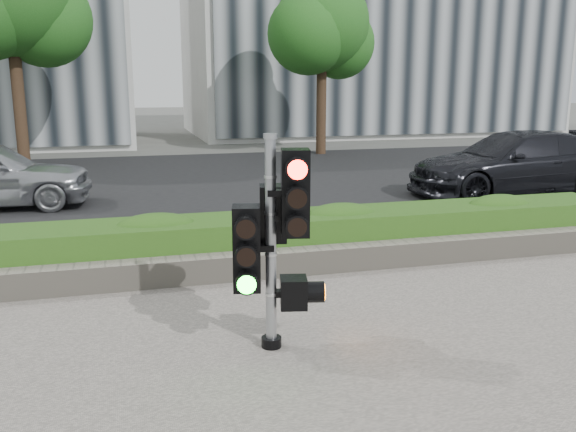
{
  "coord_description": "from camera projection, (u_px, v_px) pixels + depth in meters",
  "views": [
    {
      "loc": [
        -1.6,
        -5.78,
        2.6
      ],
      "look_at": [
        0.15,
        0.6,
        1.14
      ],
      "focal_mm": 38.0,
      "sensor_mm": 36.0,
      "label": 1
    }
  ],
  "objects": [
    {
      "name": "curb",
      "position": [
        235.0,
        251.0,
        9.37
      ],
      "size": [
        60.0,
        0.25,
        0.12
      ],
      "primitive_type": "cube",
      "color": "gray",
      "rests_on": "ground"
    },
    {
      "name": "car_dark",
      "position": [
        514.0,
        163.0,
        14.19
      ],
      "size": [
        5.05,
        2.09,
        1.46
      ],
      "primitive_type": "imported",
      "rotation": [
        0.0,
        0.0,
        -1.56
      ],
      "color": "black",
      "rests_on": "road"
    },
    {
      "name": "tree_right",
      "position": [
        321.0,
        27.0,
        21.51
      ],
      "size": [
        4.1,
        3.58,
        6.53
      ],
      "color": "black",
      "rests_on": "ground"
    },
    {
      "name": "traffic_signal",
      "position": [
        274.0,
        232.0,
        5.83
      ],
      "size": [
        0.76,
        0.61,
        2.11
      ],
      "rotation": [
        0.0,
        0.0,
        -0.21
      ],
      "color": "black",
      "rests_on": "sidewalk"
    },
    {
      "name": "ground",
      "position": [
        289.0,
        334.0,
        6.41
      ],
      "size": [
        120.0,
        120.0,
        0.0
      ],
      "primitive_type": "plane",
      "color": "#51514C",
      "rests_on": "ground"
    },
    {
      "name": "stone_wall",
      "position": [
        252.0,
        265.0,
        8.16
      ],
      "size": [
        12.0,
        0.32,
        0.34
      ],
      "primitive_type": "cube",
      "color": "gray",
      "rests_on": "sidewalk"
    },
    {
      "name": "hedge",
      "position": [
        242.0,
        241.0,
        8.73
      ],
      "size": [
        12.0,
        1.0,
        0.68
      ],
      "primitive_type": "cube",
      "color": "#58902C",
      "rests_on": "sidewalk"
    },
    {
      "name": "road",
      "position": [
        187.0,
        184.0,
        15.83
      ],
      "size": [
        60.0,
        13.0,
        0.02
      ],
      "primitive_type": "cube",
      "color": "black",
      "rests_on": "ground"
    },
    {
      "name": "building_right",
      "position": [
        365.0,
        15.0,
        31.51
      ],
      "size": [
        18.0,
        10.0,
        12.0
      ],
      "primitive_type": "cube",
      "color": "#B7B7B2",
      "rests_on": "ground"
    }
  ]
}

